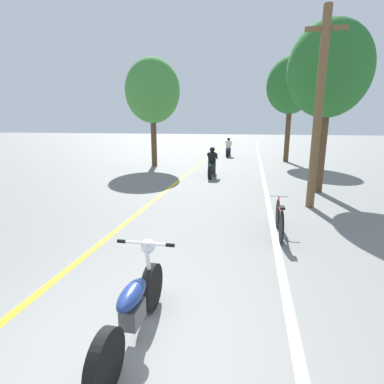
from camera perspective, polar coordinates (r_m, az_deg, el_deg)
ground_plane at (r=3.79m, az=-15.78°, el=-29.70°), size 120.00×120.00×0.00m
lane_stripe_center at (r=15.41m, az=-0.58°, el=3.75°), size 0.14×48.00×0.01m
lane_stripe_edge at (r=15.10m, az=13.34°, el=3.20°), size 0.14×48.00×0.01m
utility_pole at (r=9.57m, az=22.96°, el=14.27°), size 1.10×0.24×5.60m
roadside_tree_right_near at (r=11.97m, az=24.65°, el=20.28°), size 2.80×2.52×5.89m
roadside_tree_right_far at (r=20.53m, az=18.34°, el=18.62°), size 2.98×2.68×6.44m
roadside_tree_left at (r=17.78m, az=-7.54°, el=18.47°), size 3.07×2.77×5.99m
motorcycle_foreground at (r=3.82m, az=-11.02°, el=-20.78°), size 0.76×2.01×1.07m
motorcycle_rider_lead at (r=14.21m, az=3.83°, el=5.10°), size 0.50×2.03×1.40m
motorcycle_rider_far at (r=22.70m, az=6.94°, el=8.06°), size 0.50×2.04×1.40m
bicycle_parked at (r=7.17m, az=16.33°, el=-4.97°), size 0.44×1.70×0.82m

